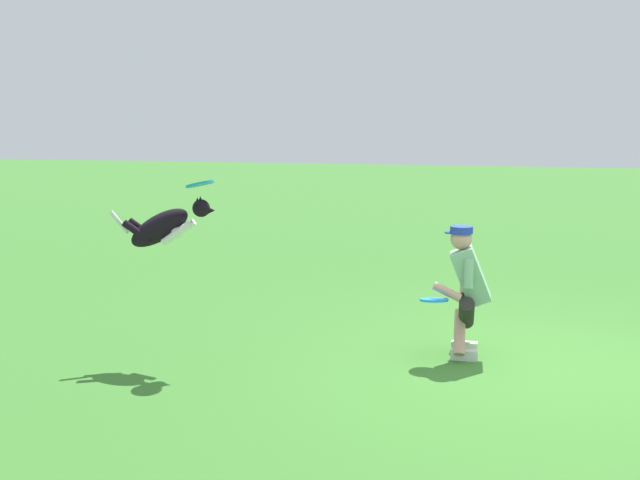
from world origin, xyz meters
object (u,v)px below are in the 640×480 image
Objects in this scene: person at (466,287)px; dog at (165,226)px; frisbee_flying at (200,184)px; frisbee_held at (434,300)px.

dog reaches higher than person.
frisbee_flying is at bearing 12.05° from person.
frisbee_flying reaches higher than dog.
person is 4.70× the size of frisbee_flying.
frisbee_flying is 1.00× the size of frisbee_held.
frisbee_flying is (2.48, 0.68, 1.01)m from person.
frisbee_flying reaches higher than frisbee_held.
frisbee_held is at bearing 38.35° from person.
person is 0.40m from frisbee_held.
person is 2.77m from frisbee_flying.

